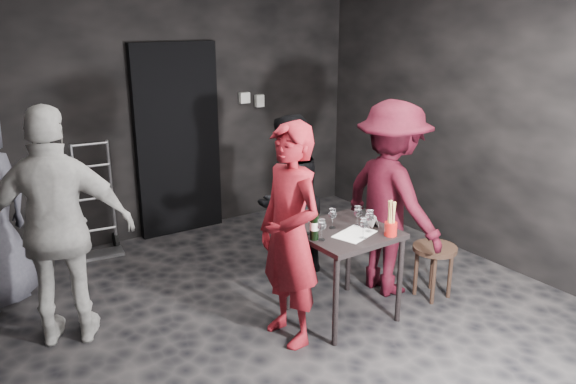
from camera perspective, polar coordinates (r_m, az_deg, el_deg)
floor at (r=4.64m, az=1.60°, el=-13.09°), size 4.50×5.00×0.02m
wall_back at (r=6.29m, az=-11.51°, el=7.92°), size 4.50×0.04×2.70m
wall_right at (r=5.68m, az=20.82°, el=6.14°), size 0.04×5.00×2.70m
doorway at (r=6.29m, az=-11.14°, el=5.16°), size 0.95×0.10×2.10m
wallbox_upper at (r=6.59m, az=-4.45°, el=9.52°), size 0.12×0.06×0.12m
wallbox_lower at (r=6.69m, az=-2.92°, el=9.24°), size 0.10×0.06×0.14m
hand_truck at (r=6.12m, az=-18.60°, el=-3.98°), size 0.39×0.33×1.16m
tasting_table at (r=4.48m, az=5.68°, el=-5.03°), size 0.72×0.72×0.75m
stool at (r=5.02m, az=14.64°, el=-6.28°), size 0.38×0.38×0.47m
server_red at (r=4.05m, az=0.19°, el=-3.20°), size 0.48×0.70×1.86m
woman_black at (r=5.08m, az=-0.03°, el=-0.52°), size 0.86×0.66×1.58m
man_maroon at (r=4.87m, az=10.52°, el=0.54°), size 0.59×1.25×1.92m
bystander_cream at (r=4.31m, az=-22.48°, el=-1.29°), size 1.39×1.04×2.14m
tasting_mat at (r=4.36m, az=6.79°, el=-4.26°), size 0.38×0.31×0.00m
wine_glass_a at (r=4.20m, az=3.42°, el=-3.75°), size 0.07×0.07×0.18m
wine_glass_b at (r=4.30m, az=2.24°, el=-2.94°), size 0.10×0.10×0.22m
wine_glass_c at (r=4.44m, az=4.54°, el=-2.60°), size 0.09×0.09×0.18m
wine_glass_d at (r=4.26m, az=7.66°, el=-3.55°), size 0.08×0.08×0.18m
wine_glass_e at (r=4.39m, az=8.25°, el=-2.83°), size 0.08×0.08×0.20m
wine_glass_f at (r=4.50m, az=7.11°, el=-2.36°), size 0.08×0.08×0.18m
wine_bottle at (r=4.20m, az=2.70°, el=-3.47°), size 0.07×0.07×0.28m
breadstick_cup at (r=4.33m, az=10.45°, el=-2.70°), size 0.10×0.10×0.30m
reserved_card at (r=4.53m, az=8.56°, el=-2.88°), size 0.12×0.14×0.09m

